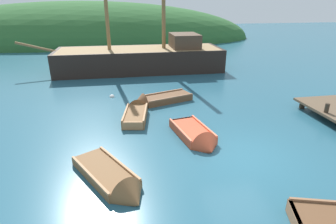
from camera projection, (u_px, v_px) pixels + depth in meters
name	position (u px, v px, depth m)	size (l,w,h in m)	color
ground_plane	(243.00, 155.00, 10.34)	(120.00, 120.00, 0.00)	#285B70
shore_hill	(84.00, 41.00, 39.85)	(49.75, 18.74, 10.83)	#2D602D
sailing_ship	(142.00, 62.00, 22.66)	(16.02, 4.26, 11.19)	black
rowboat_portside	(136.00, 114.00, 13.77)	(1.51, 3.09, 0.99)	brown
rowboat_center	(114.00, 182.00, 8.69)	(2.66, 3.49, 1.10)	brown
rowboat_outer_right	(157.00, 101.00, 15.62)	(3.74, 2.24, 1.13)	brown
rowboat_near_dock	(197.00, 138.00, 11.43)	(1.71, 3.12, 1.15)	#C64C2D
buoy_white	(112.00, 97.00, 16.58)	(0.31, 0.31, 0.31)	white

